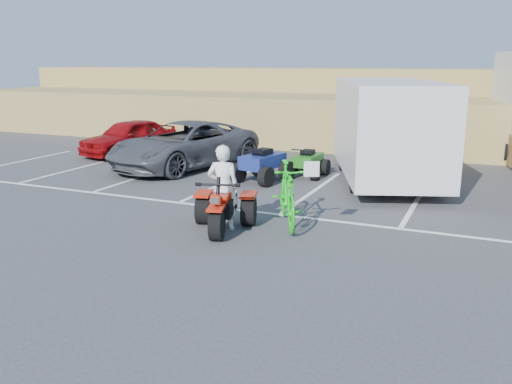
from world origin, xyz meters
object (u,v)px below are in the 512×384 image
at_px(green_dirt_bike, 287,194).
at_px(quad_atv_green, 307,176).
at_px(rider, 223,188).
at_px(grey_pickup, 184,145).
at_px(red_car, 129,137).
at_px(red_trike_atv, 222,231).
at_px(quad_atv_blue, 263,181).
at_px(cargo_trailer, 387,128).

relative_size(green_dirt_bike, quad_atv_green, 1.61).
xyz_separation_m(rider, green_dirt_bike, (1.11, 0.81, -0.22)).
relative_size(rider, grey_pickup, 0.33).
bearing_deg(green_dirt_bike, red_car, 117.43).
xyz_separation_m(green_dirt_bike, quad_atv_green, (-1.20, 4.99, -0.67)).
bearing_deg(green_dirt_bike, grey_pickup, 111.51).
xyz_separation_m(rider, quad_atv_green, (-0.09, 5.80, -0.89)).
xyz_separation_m(green_dirt_bike, grey_pickup, (-5.37, 4.74, 0.08)).
height_order(red_trike_atv, quad_atv_blue, red_trike_atv).
height_order(green_dirt_bike, red_car, green_dirt_bike).
xyz_separation_m(red_car, cargo_trailer, (9.68, -0.85, 0.89)).
relative_size(red_car, quad_atv_green, 2.79).
relative_size(green_dirt_bike, grey_pickup, 0.42).
bearing_deg(quad_atv_green, cargo_trailer, 9.35).
bearing_deg(rider, quad_atv_blue, -93.90).
height_order(red_trike_atv, rider, rider).
bearing_deg(red_trike_atv, green_dirt_bike, 24.78).
xyz_separation_m(red_trike_atv, quad_atv_green, (-0.13, 5.94, 0.00)).
distance_m(green_dirt_bike, cargo_trailer, 5.47).
relative_size(cargo_trailer, quad_atv_blue, 4.05).
distance_m(green_dirt_bike, quad_atv_blue, 4.44).
distance_m(rider, green_dirt_bike, 1.39).
bearing_deg(quad_atv_blue, green_dirt_bike, -48.86).
distance_m(quad_atv_blue, quad_atv_green, 1.54).
bearing_deg(cargo_trailer, red_car, 154.64).
xyz_separation_m(rider, cargo_trailer, (2.18, 6.10, 0.67)).
bearing_deg(quad_atv_green, red_trike_atv, -87.00).
bearing_deg(rider, grey_pickup, -69.40).
height_order(red_trike_atv, green_dirt_bike, green_dirt_bike).
bearing_deg(grey_pickup, cargo_trailer, 18.94).
bearing_deg(cargo_trailer, quad_atv_blue, -175.75).
bearing_deg(quad_atv_blue, red_trike_atv, -65.53).
bearing_deg(quad_atv_blue, quad_atv_green, 61.70).
bearing_deg(rider, quad_atv_green, -106.06).
xyz_separation_m(red_car, quad_atv_blue, (6.43, -2.34, -0.66)).
distance_m(rider, quad_atv_blue, 4.82).
bearing_deg(cargo_trailer, rider, -130.02).
height_order(grey_pickup, red_car, grey_pickup).
relative_size(red_car, quad_atv_blue, 2.38).
distance_m(rider, red_car, 10.23).
xyz_separation_m(red_car, quad_atv_green, (7.41, -1.16, -0.66)).
bearing_deg(quad_atv_green, red_car, 172.89).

